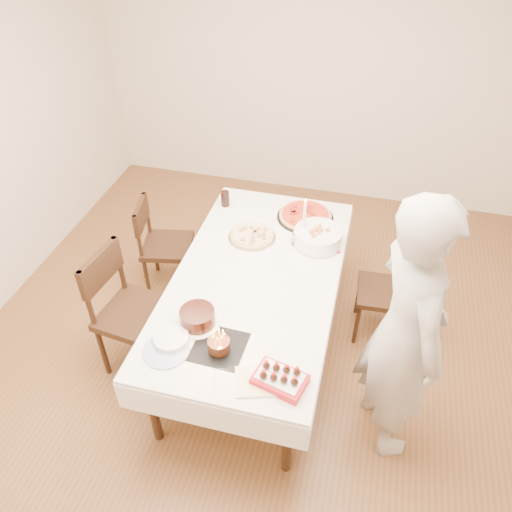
% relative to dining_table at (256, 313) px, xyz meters
% --- Properties ---
extents(floor, '(5.00, 5.00, 0.00)m').
position_rel_dining_table_xyz_m(floor, '(0.00, -0.07, -0.38)').
color(floor, brown).
rests_on(floor, ground).
extents(wall_back, '(4.50, 0.04, 2.70)m').
position_rel_dining_table_xyz_m(wall_back, '(0.00, 2.43, 0.98)').
color(wall_back, beige).
rests_on(wall_back, floor).
extents(dining_table, '(1.72, 2.38, 0.75)m').
position_rel_dining_table_xyz_m(dining_table, '(0.00, 0.00, 0.00)').
color(dining_table, white).
rests_on(dining_table, floor).
extents(chair_right_savory, '(0.46, 0.46, 0.85)m').
position_rel_dining_table_xyz_m(chair_right_savory, '(0.92, 0.41, 0.05)').
color(chair_right_savory, black).
rests_on(chair_right_savory, floor).
extents(chair_left_savory, '(0.52, 0.52, 0.87)m').
position_rel_dining_table_xyz_m(chair_left_savory, '(-0.92, 0.52, 0.06)').
color(chair_left_savory, black).
rests_on(chair_left_savory, floor).
extents(chair_left_dessert, '(0.58, 0.58, 1.02)m').
position_rel_dining_table_xyz_m(chair_left_dessert, '(-0.80, -0.36, 0.14)').
color(chair_left_dessert, black).
rests_on(chair_left_dessert, floor).
extents(person, '(0.70, 0.81, 1.89)m').
position_rel_dining_table_xyz_m(person, '(1.00, -0.47, 0.57)').
color(person, beige).
rests_on(person, floor).
extents(pizza_white, '(0.37, 0.37, 0.04)m').
position_rel_dining_table_xyz_m(pizza_white, '(-0.14, 0.42, 0.40)').
color(pizza_white, beige).
rests_on(pizza_white, dining_table).
extents(pizza_pepperoni, '(0.51, 0.51, 0.04)m').
position_rel_dining_table_xyz_m(pizza_pepperoni, '(0.21, 0.79, 0.40)').
color(pizza_pepperoni, red).
rests_on(pizza_pepperoni, dining_table).
extents(red_placemat, '(0.31, 0.31, 0.01)m').
position_rel_dining_table_xyz_m(red_placemat, '(0.40, 0.48, 0.38)').
color(red_placemat, '#B21E1E').
rests_on(red_placemat, dining_table).
extents(pasta_bowl, '(0.37, 0.37, 0.12)m').
position_rel_dining_table_xyz_m(pasta_bowl, '(0.36, 0.48, 0.44)').
color(pasta_bowl, white).
rests_on(pasta_bowl, dining_table).
extents(taper_candle, '(0.10, 0.10, 0.37)m').
position_rel_dining_table_xyz_m(taper_candle, '(0.24, 0.51, 0.56)').
color(taper_candle, white).
rests_on(taper_candle, dining_table).
extents(shaker_pair, '(0.10, 0.10, 0.10)m').
position_rel_dining_table_xyz_m(shaker_pair, '(0.19, 0.42, 0.42)').
color(shaker_pair, white).
rests_on(shaker_pair, dining_table).
extents(cola_glass, '(0.09, 0.09, 0.13)m').
position_rel_dining_table_xyz_m(cola_glass, '(-0.47, 0.80, 0.44)').
color(cola_glass, black).
rests_on(cola_glass, dining_table).
extents(layer_cake, '(0.34, 0.34, 0.11)m').
position_rel_dining_table_xyz_m(layer_cake, '(-0.25, -0.53, 0.43)').
color(layer_cake, black).
rests_on(layer_cake, dining_table).
extents(cake_board, '(0.32, 0.32, 0.01)m').
position_rel_dining_table_xyz_m(cake_board, '(-0.06, -0.68, 0.38)').
color(cake_board, black).
rests_on(cake_board, dining_table).
extents(birthday_cake, '(0.14, 0.14, 0.14)m').
position_rel_dining_table_xyz_m(birthday_cake, '(-0.05, -0.71, 0.46)').
color(birthday_cake, '#3A1C0F').
rests_on(birthday_cake, dining_table).
extents(strawberry_box, '(0.33, 0.26, 0.07)m').
position_rel_dining_table_xyz_m(strawberry_box, '(0.36, -0.84, 0.41)').
color(strawberry_box, red).
rests_on(strawberry_box, dining_table).
extents(box_lid, '(0.37, 0.30, 0.03)m').
position_rel_dining_table_xyz_m(box_lid, '(0.27, -0.86, 0.38)').
color(box_lid, beige).
rests_on(box_lid, dining_table).
extents(plate_stack, '(0.22, 0.22, 0.05)m').
position_rel_dining_table_xyz_m(plate_stack, '(-0.36, -0.71, 0.40)').
color(plate_stack, white).
rests_on(plate_stack, dining_table).
extents(china_plate, '(0.36, 0.36, 0.01)m').
position_rel_dining_table_xyz_m(china_plate, '(-0.36, -0.79, 0.38)').
color(china_plate, white).
rests_on(china_plate, dining_table).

